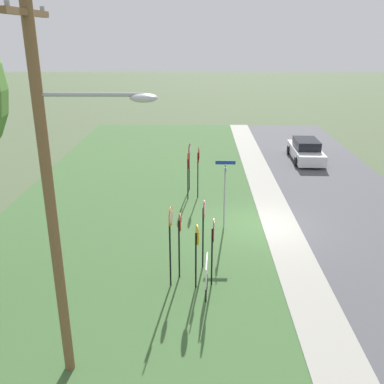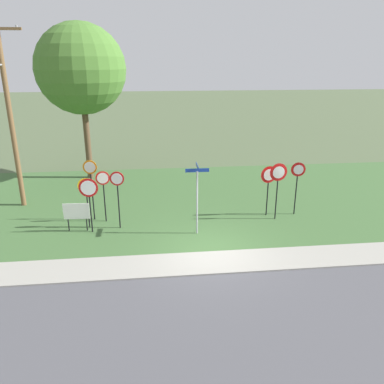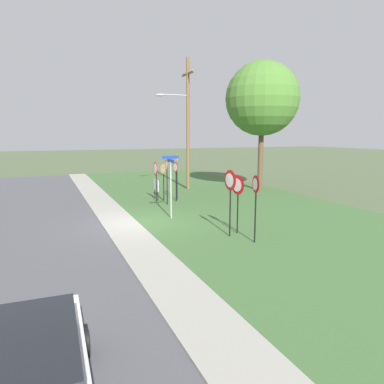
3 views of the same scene
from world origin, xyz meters
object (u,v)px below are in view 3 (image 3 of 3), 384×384
yield_sign_near_left (255,193)px  yield_sign_near_right (230,187)px  notice_board (156,186)px  stop_sign_near_left (167,173)px  street_name_post (171,181)px  utility_pole (186,120)px  yield_sign_far_left (237,190)px  oak_tree_left (262,99)px  stop_sign_far_right (163,174)px  stop_sign_far_left (177,168)px  stop_sign_near_right (156,173)px  stop_sign_far_center (176,174)px

yield_sign_near_left → yield_sign_near_right: 1.19m
notice_board → stop_sign_near_left: bearing=5.6°
street_name_post → utility_pole: 9.83m
stop_sign_near_left → yield_sign_far_left: 6.82m
oak_tree_left → stop_sign_far_right: bearing=-82.5°
stop_sign_near_left → yield_sign_near_left: size_ratio=1.01×
stop_sign_far_right → stop_sign_far_left: bearing=74.0°
utility_pole → stop_sign_near_right: bearing=-42.0°
stop_sign_near_right → stop_sign_far_center: bearing=69.7°
yield_sign_near_left → notice_board: yield_sign_near_left is taller
yield_sign_near_left → oak_tree_left: bearing=155.5°
stop_sign_near_left → oak_tree_left: oak_tree_left is taller
stop_sign_far_left → yield_sign_near_right: bearing=0.4°
stop_sign_near_left → stop_sign_near_right: bearing=-159.0°
yield_sign_near_right → stop_sign_far_right: bearing=175.6°
stop_sign_near_left → yield_sign_near_right: yield_sign_near_right is taller
street_name_post → utility_pole: utility_pole is taller
notice_board → oak_tree_left: size_ratio=0.14×
yield_sign_near_left → notice_board: (-9.92, -0.76, -1.05)m
stop_sign_near_left → stop_sign_far_right: stop_sign_near_left is taller
stop_sign_far_right → oak_tree_left: bearing=88.8°
stop_sign_far_center → yield_sign_near_right: size_ratio=0.89×
yield_sign_near_left → stop_sign_far_left: bearing=-172.4°
stop_sign_near_right → utility_pole: utility_pole is taller
yield_sign_near_right → yield_sign_far_left: yield_sign_near_right is taller
yield_sign_near_left → utility_pole: 13.79m
yield_sign_near_right → utility_pole: bearing=161.8°
stop_sign_near_left → yield_sign_far_left: bearing=12.7°
yield_sign_near_right → yield_sign_far_left: size_ratio=1.11×
stop_sign_near_right → utility_pole: size_ratio=0.26×
stop_sign_far_center → notice_board: stop_sign_far_center is taller
yield_sign_far_left → utility_pole: size_ratio=0.26×
yield_sign_near_right → oak_tree_left: bearing=136.5°
yield_sign_near_left → oak_tree_left: (-10.49, 7.20, 4.56)m
yield_sign_near_left → yield_sign_near_right: size_ratio=0.96×
yield_sign_near_left → yield_sign_near_right: yield_sign_near_right is taller
stop_sign_near_right → stop_sign_far_center: 1.19m
stop_sign_far_right → yield_sign_near_right: yield_sign_near_right is taller
notice_board → stop_sign_far_right: bearing=39.0°
street_name_post → yield_sign_far_left: bearing=24.9°
stop_sign_far_right → oak_tree_left: (-1.01, 7.64, 4.81)m
stop_sign_near_right → street_name_post: size_ratio=0.79×
yield_sign_far_left → yield_sign_near_right: bearing=-71.2°
stop_sign_near_right → stop_sign_far_right: (-0.19, 0.52, -0.12)m
stop_sign_near_right → notice_board: size_ratio=1.92×
yield_sign_near_right → notice_board: yield_sign_near_right is taller
stop_sign_near_left → stop_sign_far_center: (-0.69, 0.80, -0.13)m
stop_sign_far_left → stop_sign_far_center: bearing=-19.5°
stop_sign_near_left → stop_sign_far_center: 1.07m
street_name_post → notice_board: size_ratio=2.41×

